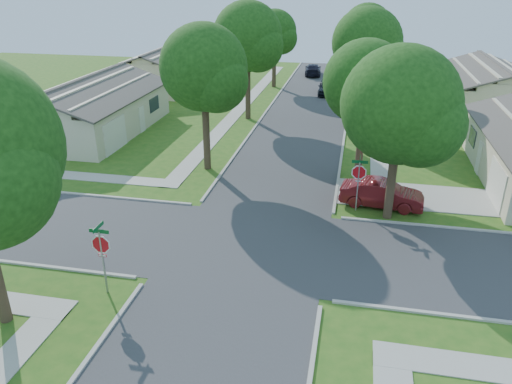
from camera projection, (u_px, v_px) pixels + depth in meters
The scene contains 20 objects.
ground at pixel (250, 245), 22.95m from camera, with size 100.00×100.00×0.00m, color #2B5A18.
road_ns at pixel (250, 245), 22.95m from camera, with size 7.00×100.00×0.02m, color #333335.
sidewalk_ne at pixel (376, 110), 45.09m from camera, with size 1.20×40.00×0.04m, color #9E9B91.
sidewalk_nw at pixel (245, 103), 47.33m from camera, with size 1.20×40.00×0.04m, color #9E9B91.
driveway at pixel (415, 196), 27.85m from camera, with size 8.80×3.60×0.05m, color #9E9B91.
stop_sign_sw at pixel (101, 247), 18.78m from camera, with size 1.05×0.80×2.98m.
stop_sign_ne at pixel (359, 175), 25.47m from camera, with size 1.05×0.80×2.98m.
tree_e_near at pixel (366, 87), 27.84m from camera, with size 4.97×4.80×8.28m.
tree_e_mid at pixel (368, 46), 38.33m from camera, with size 5.59×5.40×9.21m.
tree_e_far at pixel (367, 31), 50.08m from camera, with size 5.17×5.00×8.72m.
tree_w_near at pixel (205, 72), 29.38m from camera, with size 5.38×5.20×8.97m.
tree_w_mid at pixel (248, 40), 39.96m from camera, with size 5.80×5.60×9.56m.
tree_w_far at pixel (275, 34), 52.00m from camera, with size 4.76×4.60×8.04m.
tree_ne_corner at pixel (401, 111), 23.27m from camera, with size 5.80×5.60×8.66m.
house_ne_far at pixel (489, 91), 45.35m from camera, with size 8.42×13.60×4.23m.
house_nw_near at pixel (89, 112), 38.69m from camera, with size 8.42×13.60×4.23m.
house_nw_far at pixel (168, 72), 53.90m from camera, with size 8.42×13.60×4.23m.
car_driveway at pixel (382, 194), 26.48m from camera, with size 1.52×4.35×1.43m, color maroon.
car_curb_east at pixel (327, 87), 50.66m from camera, with size 1.71×4.26×1.45m, color black.
car_curb_west at pixel (313, 69), 60.02m from camera, with size 1.85×4.56×1.32m, color black.
Camera 1 is at (4.30, -19.50, 11.58)m, focal length 35.00 mm.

